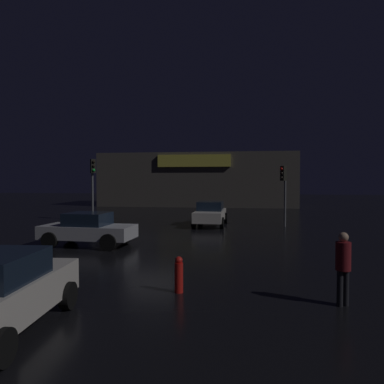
% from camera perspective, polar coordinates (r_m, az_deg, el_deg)
% --- Properties ---
extents(ground_plane, '(120.00, 120.00, 0.00)m').
position_cam_1_polar(ground_plane, '(18.21, -6.40, -7.32)').
color(ground_plane, black).
extents(store_building, '(21.93, 8.42, 5.95)m').
position_cam_1_polar(store_building, '(42.47, 1.08, 1.94)').
color(store_building, '#4C4742').
rests_on(store_building, ground).
extents(traffic_signal_main, '(0.43, 0.41, 3.81)m').
position_cam_1_polar(traffic_signal_main, '(23.18, 14.33, 1.47)').
color(traffic_signal_main, '#595B60').
rests_on(traffic_signal_main, ground).
extents(traffic_signal_cross_left, '(0.41, 0.43, 4.42)m').
position_cam_1_polar(traffic_signal_cross_left, '(26.62, -15.44, 2.17)').
color(traffic_signal_cross_left, '#595B60').
rests_on(traffic_signal_cross_left, ground).
extents(car_near, '(4.12, 2.12, 1.48)m').
position_cam_1_polar(car_near, '(16.59, -16.13, -5.63)').
color(car_near, '#B7B7BF').
rests_on(car_near, ground).
extents(car_far, '(2.01, 4.38, 1.55)m').
position_cam_1_polar(car_far, '(23.17, 2.92, -3.37)').
color(car_far, silver).
rests_on(car_far, ground).
extents(pedestrian, '(0.45, 0.45, 1.71)m').
position_cam_1_polar(pedestrian, '(9.12, 22.82, -10.33)').
color(pedestrian, black).
rests_on(pedestrian, ground).
extents(fire_hydrant, '(0.22, 0.22, 0.94)m').
position_cam_1_polar(fire_hydrant, '(9.52, -2.10, -12.96)').
color(fire_hydrant, red).
rests_on(fire_hydrant, ground).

